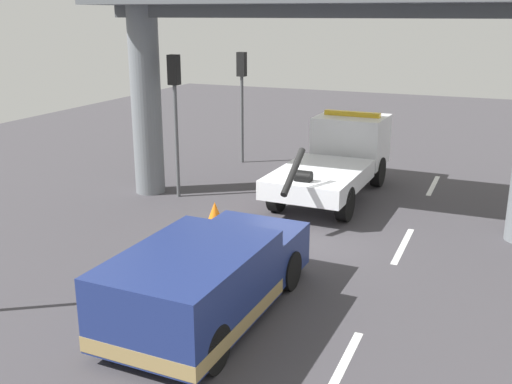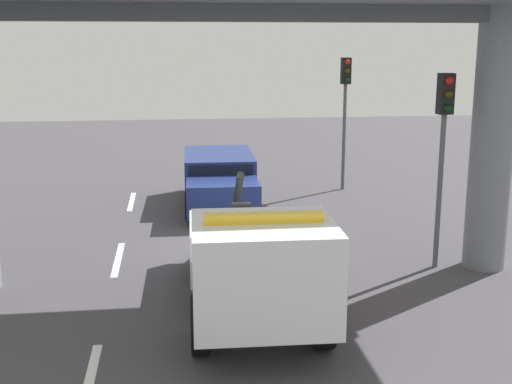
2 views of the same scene
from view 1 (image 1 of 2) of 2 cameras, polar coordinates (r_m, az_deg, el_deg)
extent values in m
cube|color=#423F44|center=(16.33, 3.89, -3.83)|extent=(60.00, 40.00, 0.10)
cube|color=silver|center=(10.40, 8.06, -16.45)|extent=(2.60, 0.16, 0.01)
cube|color=silver|center=(15.68, 13.84, -4.97)|extent=(2.60, 0.16, 0.01)
cube|color=silver|center=(21.35, 16.53, 0.61)|extent=(2.60, 0.16, 0.01)
cube|color=white|center=(17.94, 6.06, 1.28)|extent=(3.91, 2.51, 0.55)
cube|color=white|center=(20.91, 9.05, 4.93)|extent=(2.11, 2.36, 1.65)
cube|color=black|center=(21.43, 9.55, 6.17)|extent=(0.12, 2.21, 0.66)
cube|color=maroon|center=(18.36, 2.49, 1.45)|extent=(3.65, 0.13, 0.20)
cylinder|color=black|center=(15.76, 3.57, 1.94)|extent=(1.42, 0.22, 1.07)
cylinder|color=black|center=(16.57, 4.55, 1.44)|extent=(0.37, 0.46, 0.36)
cube|color=yellow|center=(20.75, 9.16, 7.37)|extent=(0.30, 1.93, 0.16)
cylinder|color=black|center=(21.24, 6.08, 2.52)|extent=(1.01, 0.35, 1.00)
cylinder|color=black|center=(20.70, 11.54, 1.90)|extent=(1.01, 0.35, 1.00)
cylinder|color=black|center=(17.71, 2.03, -0.27)|extent=(1.01, 0.35, 1.00)
cylinder|color=black|center=(17.06, 8.49, -1.11)|extent=(1.01, 0.35, 1.00)
cube|color=navy|center=(11.02, -6.29, -8.98)|extent=(3.52, 2.30, 1.35)
cube|color=navy|center=(13.20, -0.49, -5.37)|extent=(1.79, 2.16, 0.95)
cube|color=black|center=(12.31, -2.17, -4.56)|extent=(0.12, 1.94, 0.59)
cube|color=#9E8451|center=(11.25, -6.21, -11.25)|extent=(3.54, 2.32, 0.28)
cylinder|color=black|center=(13.59, -4.45, -6.06)|extent=(0.85, 0.30, 0.84)
cylinder|color=black|center=(12.83, 3.14, -7.45)|extent=(0.85, 0.30, 0.84)
cylinder|color=black|center=(11.05, -13.17, -12.12)|extent=(0.85, 0.30, 0.84)
cylinder|color=black|center=(10.10, -4.19, -14.61)|extent=(0.85, 0.30, 0.84)
cylinder|color=slate|center=(19.45, -10.42, 8.39)|extent=(0.95, 0.95, 5.89)
cube|color=#4A4E52|center=(16.83, 6.17, 16.76)|extent=(0.50, 12.92, 0.36)
cylinder|color=#515456|center=(18.97, -7.57, 4.74)|extent=(0.12, 0.12, 3.56)
cube|color=black|center=(18.64, -7.83, 11.46)|extent=(0.28, 0.32, 0.90)
sphere|color=red|center=(18.76, -7.62, 12.42)|extent=(0.18, 0.18, 0.18)
sphere|color=#3A2D06|center=(18.78, -7.58, 11.51)|extent=(0.18, 0.18, 0.18)
sphere|color=black|center=(18.81, -7.54, 10.60)|extent=(0.18, 0.18, 0.18)
cylinder|color=#515456|center=(23.36, -1.34, 6.86)|extent=(0.12, 0.12, 3.36)
cube|color=black|center=(23.09, -1.38, 12.08)|extent=(0.28, 0.32, 0.90)
sphere|color=red|center=(23.21, -1.21, 12.84)|extent=(0.18, 0.18, 0.18)
sphere|color=#3A2D06|center=(23.24, -1.21, 12.11)|extent=(0.18, 0.18, 0.18)
sphere|color=black|center=(23.26, -1.20, 11.37)|extent=(0.18, 0.18, 0.18)
cone|color=orange|center=(16.39, -3.93, -2.19)|extent=(0.56, 0.56, 0.74)
cube|color=black|center=(16.51, -3.91, -3.35)|extent=(0.62, 0.62, 0.03)
camera|label=2|loc=(30.21, 16.98, 14.94)|focal=46.39mm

